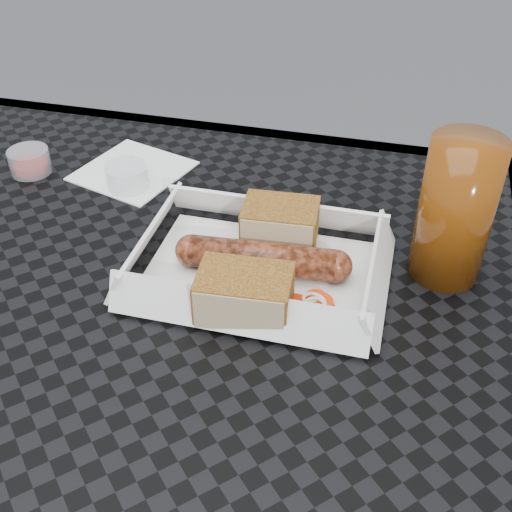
% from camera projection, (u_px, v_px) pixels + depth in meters
% --- Properties ---
extents(patio_table, '(0.80, 0.80, 0.74)m').
position_uv_depth(patio_table, '(122.00, 366.00, 0.65)').
color(patio_table, black).
rests_on(patio_table, ground).
extents(food_tray, '(0.22, 0.15, 0.00)m').
position_uv_depth(food_tray, '(258.00, 272.00, 0.64)').
color(food_tray, white).
rests_on(food_tray, patio_table).
extents(bratwurst, '(0.18, 0.04, 0.03)m').
position_uv_depth(bratwurst, '(262.00, 258.00, 0.63)').
color(bratwurst, brown).
rests_on(bratwurst, food_tray).
extents(bread_near, '(0.08, 0.06, 0.05)m').
position_uv_depth(bread_near, '(280.00, 226.00, 0.66)').
color(bread_near, olive).
rests_on(bread_near, food_tray).
extents(bread_far, '(0.09, 0.06, 0.04)m').
position_uv_depth(bread_far, '(244.00, 294.00, 0.58)').
color(bread_far, olive).
rests_on(bread_far, food_tray).
extents(veg_garnish, '(0.03, 0.03, 0.00)m').
position_uv_depth(veg_garnish, '(311.00, 309.00, 0.59)').
color(veg_garnish, '#F3360A').
rests_on(veg_garnish, food_tray).
extents(napkin, '(0.15, 0.15, 0.00)m').
position_uv_depth(napkin, '(133.00, 171.00, 0.80)').
color(napkin, white).
rests_on(napkin, patio_table).
extents(condiment_cup_sauce, '(0.05, 0.05, 0.03)m').
position_uv_depth(condiment_cup_sauce, '(30.00, 161.00, 0.79)').
color(condiment_cup_sauce, maroon).
rests_on(condiment_cup_sauce, patio_table).
extents(condiment_cup_empty, '(0.05, 0.05, 0.03)m').
position_uv_depth(condiment_cup_empty, '(127.00, 177.00, 0.76)').
color(condiment_cup_empty, silver).
rests_on(condiment_cup_empty, patio_table).
extents(drink_glass, '(0.07, 0.07, 0.15)m').
position_uv_depth(drink_glass, '(456.00, 211.00, 0.60)').
color(drink_glass, '#602C08').
rests_on(drink_glass, patio_table).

